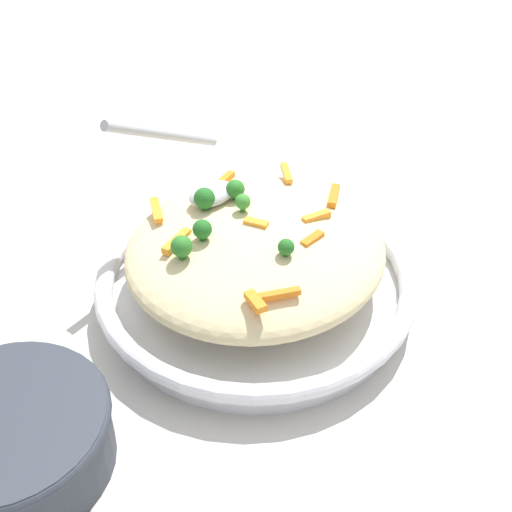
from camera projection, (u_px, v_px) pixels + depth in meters
The scene contains 21 objects.
ground_plane at pixel (256, 300), 0.76m from camera, with size 2.40×2.40×0.00m, color beige.
serving_bowl at pixel (256, 283), 0.74m from camera, with size 0.36×0.36×0.05m.
pasta_mound at pixel (256, 250), 0.71m from camera, with size 0.29×0.27×0.07m, color beige.
carrot_piece_0 at pixel (286, 173), 0.78m from camera, with size 0.04×0.01×0.01m, color orange.
carrot_piece_1 at pixel (255, 225), 0.69m from camera, with size 0.03×0.01×0.01m, color orange.
carrot_piece_2 at pixel (226, 178), 0.77m from camera, with size 0.03×0.01×0.01m, color orange.
carrot_piece_3 at pixel (177, 241), 0.67m from camera, with size 0.04×0.01×0.01m, color orange.
carrot_piece_4 at pixel (334, 196), 0.74m from camera, with size 0.04×0.01×0.01m, color orange.
carrot_piece_5 at pixel (312, 239), 0.68m from camera, with size 0.03×0.01×0.01m, color orange.
carrot_piece_6 at pixel (156, 210), 0.72m from camera, with size 0.04×0.01×0.01m, color orange.
carrot_piece_7 at pixel (316, 217), 0.70m from camera, with size 0.03×0.01×0.01m, color orange.
carrot_piece_8 at pixel (279, 294), 0.61m from camera, with size 0.04×0.01×0.01m, color orange.
carrot_piece_9 at pixel (255, 301), 0.60m from camera, with size 0.03×0.01×0.01m, color orange.
broccoli_floret_0 at pixel (202, 229), 0.67m from camera, with size 0.02×0.02×0.02m.
broccoli_floret_1 at pixel (235, 189), 0.72m from camera, with size 0.02×0.02×0.03m.
broccoli_floret_2 at pixel (243, 202), 0.70m from camera, with size 0.02×0.02×0.02m.
broccoli_floret_3 at pixel (204, 199), 0.71m from camera, with size 0.02×0.02×0.03m.
broccoli_floret_4 at pixel (182, 247), 0.65m from camera, with size 0.02×0.02×0.03m.
broccoli_floret_5 at pixel (286, 247), 0.65m from camera, with size 0.02×0.02×0.02m.
serving_spoon at pixel (194, 170), 0.73m from camera, with size 0.16×0.11×0.10m.
companion_bowl at pixel (11, 436), 0.57m from camera, with size 0.18×0.18×0.07m.
Camera 1 is at (-0.39, -0.40, 0.51)m, focal length 46.41 mm.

